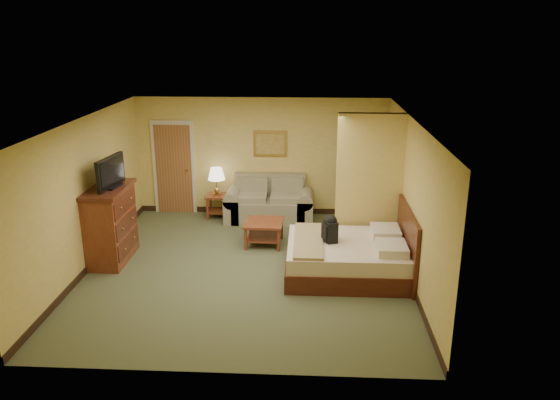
# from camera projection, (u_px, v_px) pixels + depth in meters

# --- Properties ---
(floor) EXTENTS (6.00, 6.00, 0.00)m
(floor) POSITION_uv_depth(u_px,v_px,m) (247.00, 269.00, 9.54)
(floor) COLOR #4F5637
(floor) RESTS_ON ground
(ceiling) EXTENTS (6.00, 6.00, 0.00)m
(ceiling) POSITION_uv_depth(u_px,v_px,m) (244.00, 121.00, 8.74)
(ceiling) COLOR white
(ceiling) RESTS_ON back_wall
(back_wall) EXTENTS (5.50, 0.02, 2.60)m
(back_wall) POSITION_uv_depth(u_px,v_px,m) (261.00, 157.00, 11.99)
(back_wall) COLOR #DBBE5D
(back_wall) RESTS_ON floor
(left_wall) EXTENTS (0.02, 6.00, 2.60)m
(left_wall) POSITION_uv_depth(u_px,v_px,m) (85.00, 195.00, 9.28)
(left_wall) COLOR #DBBE5D
(left_wall) RESTS_ON floor
(right_wall) EXTENTS (0.02, 6.00, 2.60)m
(right_wall) POSITION_uv_depth(u_px,v_px,m) (411.00, 201.00, 9.00)
(right_wall) COLOR #DBBE5D
(right_wall) RESTS_ON floor
(partition) EXTENTS (1.20, 0.15, 2.60)m
(partition) POSITION_uv_depth(u_px,v_px,m) (369.00, 185.00, 9.91)
(partition) COLOR #DBBE5D
(partition) RESTS_ON floor
(door) EXTENTS (0.94, 0.16, 2.10)m
(door) POSITION_uv_depth(u_px,v_px,m) (174.00, 168.00, 12.14)
(door) COLOR beige
(door) RESTS_ON floor
(baseboard) EXTENTS (5.50, 0.02, 0.12)m
(baseboard) POSITION_uv_depth(u_px,v_px,m) (262.00, 210.00, 12.36)
(baseboard) COLOR black
(baseboard) RESTS_ON floor
(loveseat) EXTENTS (1.90, 0.88, 0.96)m
(loveseat) POSITION_uv_depth(u_px,v_px,m) (269.00, 206.00, 11.88)
(loveseat) COLOR gray
(loveseat) RESTS_ON floor
(side_table) EXTENTS (0.47, 0.47, 0.52)m
(side_table) POSITION_uv_depth(u_px,v_px,m) (217.00, 202.00, 12.00)
(side_table) COLOR maroon
(side_table) RESTS_ON floor
(table_lamp) EXTENTS (0.37, 0.37, 0.61)m
(table_lamp) POSITION_uv_depth(u_px,v_px,m) (216.00, 175.00, 11.81)
(table_lamp) COLOR #A7843D
(table_lamp) RESTS_ON side_table
(coffee_table) EXTENTS (0.76, 0.76, 0.47)m
(coffee_table) POSITION_uv_depth(u_px,v_px,m) (264.00, 228.00, 10.51)
(coffee_table) COLOR maroon
(coffee_table) RESTS_ON floor
(wall_picture) EXTENTS (0.73, 0.04, 0.57)m
(wall_picture) POSITION_uv_depth(u_px,v_px,m) (270.00, 144.00, 11.87)
(wall_picture) COLOR #B78E3F
(wall_picture) RESTS_ON back_wall
(dresser) EXTENTS (0.67, 1.28, 1.37)m
(dresser) POSITION_uv_depth(u_px,v_px,m) (110.00, 224.00, 9.71)
(dresser) COLOR maroon
(dresser) RESTS_ON floor
(tv) EXTENTS (0.28, 0.90, 0.55)m
(tv) POSITION_uv_depth(u_px,v_px,m) (111.00, 173.00, 9.41)
(tv) COLOR black
(tv) RESTS_ON dresser
(bed) EXTENTS (2.12, 1.81, 1.17)m
(bed) POSITION_uv_depth(u_px,v_px,m) (353.00, 257.00, 9.25)
(bed) COLOR #43190F
(bed) RESTS_ON floor
(backpack) EXTENTS (0.26, 0.32, 0.47)m
(backpack) POSITION_uv_depth(u_px,v_px,m) (331.00, 228.00, 9.16)
(backpack) COLOR black
(backpack) RESTS_ON bed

